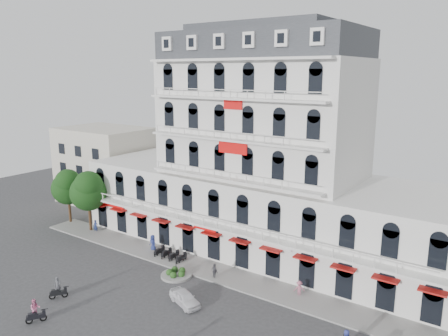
% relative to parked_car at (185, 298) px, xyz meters
% --- Properties ---
extents(ground, '(120.00, 120.00, 0.00)m').
position_rel_parked_car_xyz_m(ground, '(-1.30, -2.25, -0.64)').
color(ground, '#38383A').
rests_on(ground, ground).
extents(sidewalk, '(53.00, 4.00, 0.16)m').
position_rel_parked_car_xyz_m(sidewalk, '(-1.30, 6.75, -0.56)').
color(sidewalk, gray).
rests_on(sidewalk, ground).
extents(main_building, '(45.00, 15.00, 25.80)m').
position_rel_parked_car_xyz_m(main_building, '(-1.30, 15.75, 9.32)').
color(main_building, silver).
rests_on(main_building, ground).
extents(flank_building_west, '(14.00, 10.00, 12.00)m').
position_rel_parked_car_xyz_m(flank_building_west, '(-31.30, 17.75, 5.36)').
color(flank_building_west, beige).
rests_on(flank_building_west, ground).
extents(traffic_island, '(3.20, 3.20, 1.60)m').
position_rel_parked_car_xyz_m(traffic_island, '(-4.31, 3.75, -0.38)').
color(traffic_island, gray).
rests_on(traffic_island, ground).
extents(parked_scooter_row, '(4.40, 1.80, 1.10)m').
position_rel_parked_car_xyz_m(parked_scooter_row, '(-7.65, 6.55, -0.64)').
color(parked_scooter_row, black).
rests_on(parked_scooter_row, ground).
extents(tree_west_outer, '(4.50, 4.48, 7.76)m').
position_rel_parked_car_xyz_m(tree_west_outer, '(-27.25, 7.73, 4.71)').
color(tree_west_outer, '#382314').
rests_on(tree_west_outer, ground).
extents(tree_west_inner, '(4.76, 4.76, 8.25)m').
position_rel_parked_car_xyz_m(tree_west_inner, '(-22.25, 7.23, 5.05)').
color(tree_west_inner, '#382314').
rests_on(tree_west_inner, ground).
extents(parked_car, '(4.04, 2.69, 1.28)m').
position_rel_parked_car_xyz_m(parked_car, '(0.00, 0.00, 0.00)').
color(parked_car, white).
rests_on(parked_car, ground).
extents(rider_west, '(1.15, 1.46, 2.14)m').
position_rel_parked_car_xyz_m(rider_west, '(-10.36, -5.91, 0.32)').
color(rider_west, black).
rests_on(rider_west, ground).
extents(rider_southwest, '(1.07, 1.52, 2.14)m').
position_rel_parked_car_xyz_m(rider_southwest, '(-8.38, -9.42, 0.45)').
color(rider_southwest, black).
rests_on(rider_southwest, ground).
extents(pedestrian_left, '(1.03, 0.75, 1.94)m').
position_rel_parked_car_xyz_m(pedestrian_left, '(-10.97, 7.25, 0.33)').
color(pedestrian_left, navy).
rests_on(pedestrian_left, ground).
extents(pedestrian_mid, '(1.03, 0.67, 1.62)m').
position_rel_parked_car_xyz_m(pedestrian_mid, '(-0.75, 5.59, 0.17)').
color(pedestrian_mid, '#4D4D53').
rests_on(pedestrian_mid, ground).
extents(pedestrian_right, '(1.16, 1.03, 1.56)m').
position_rel_parked_car_xyz_m(pedestrian_right, '(7.86, 7.25, 0.14)').
color(pedestrian_right, '#B9627B').
rests_on(pedestrian_right, ground).
extents(pedestrian_far, '(0.72, 0.60, 1.69)m').
position_rel_parked_car_xyz_m(pedestrian_far, '(-21.30, 7.25, 0.21)').
color(pedestrian_far, navy).
rests_on(pedestrian_far, ground).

